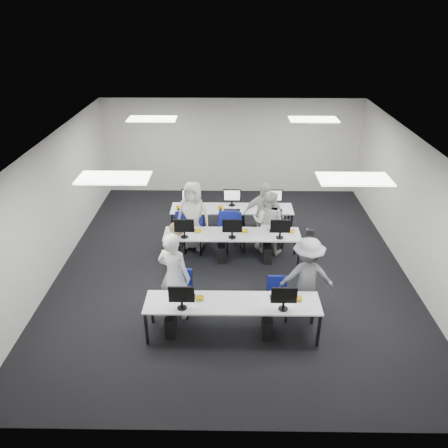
{
  "coord_description": "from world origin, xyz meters",
  "views": [
    {
      "loc": [
        -0.07,
        -8.79,
        5.65
      ],
      "look_at": [
        -0.19,
        0.17,
        1.0
      ],
      "focal_mm": 35.0,
      "sensor_mm": 36.0,
      "label": 1
    }
  ],
  "objects_px": {
    "student_0": "(174,276)",
    "student_2": "(193,215)",
    "chair_5": "(186,231)",
    "photographer": "(307,276)",
    "chair_0": "(180,299)",
    "chair_2": "(194,241)",
    "student_3": "(263,216)",
    "chair_4": "(273,237)",
    "chair_1": "(277,304)",
    "chair_7": "(272,235)",
    "student_1": "(268,222)",
    "desk_front": "(232,304)",
    "chair_3": "(234,239)",
    "chair_6": "(227,231)",
    "desk_mid": "(232,236)"
  },
  "relations": [
    {
      "from": "desk_front",
      "to": "chair_2",
      "type": "height_order",
      "value": "chair_2"
    },
    {
      "from": "student_3",
      "to": "chair_0",
      "type": "bearing_deg",
      "value": -116.17
    },
    {
      "from": "chair_7",
      "to": "student_1",
      "type": "relative_size",
      "value": 0.51
    },
    {
      "from": "chair_0",
      "to": "photographer",
      "type": "bearing_deg",
      "value": 10.49
    },
    {
      "from": "chair_2",
      "to": "student_1",
      "type": "height_order",
      "value": "student_1"
    },
    {
      "from": "chair_1",
      "to": "chair_5",
      "type": "bearing_deg",
      "value": 126.69
    },
    {
      "from": "chair_4",
      "to": "student_2",
      "type": "height_order",
      "value": "student_2"
    },
    {
      "from": "desk_front",
      "to": "student_1",
      "type": "distance_m",
      "value": 3.2
    },
    {
      "from": "chair_6",
      "to": "student_1",
      "type": "distance_m",
      "value": 1.19
    },
    {
      "from": "chair_7",
      "to": "chair_4",
      "type": "bearing_deg",
      "value": -106.3
    },
    {
      "from": "chair_2",
      "to": "chair_5",
      "type": "relative_size",
      "value": 0.93
    },
    {
      "from": "student_1",
      "to": "chair_2",
      "type": "bearing_deg",
      "value": 19.81
    },
    {
      "from": "desk_mid",
      "to": "chair_1",
      "type": "xyz_separation_m",
      "value": [
        0.88,
        -2.04,
        -0.42
      ]
    },
    {
      "from": "chair_0",
      "to": "chair_2",
      "type": "height_order",
      "value": "chair_0"
    },
    {
      "from": "chair_5",
      "to": "student_1",
      "type": "distance_m",
      "value": 2.18
    },
    {
      "from": "chair_2",
      "to": "chair_4",
      "type": "height_order",
      "value": "chair_4"
    },
    {
      "from": "chair_1",
      "to": "student_0",
      "type": "height_order",
      "value": "student_0"
    },
    {
      "from": "desk_front",
      "to": "chair_0",
      "type": "height_order",
      "value": "chair_0"
    },
    {
      "from": "chair_3",
      "to": "chair_6",
      "type": "height_order",
      "value": "chair_6"
    },
    {
      "from": "chair_2",
      "to": "student_2",
      "type": "xyz_separation_m",
      "value": [
        -0.02,
        0.21,
        0.6
      ]
    },
    {
      "from": "photographer",
      "to": "chair_1",
      "type": "bearing_deg",
      "value": 14.3
    },
    {
      "from": "chair_6",
      "to": "chair_2",
      "type": "bearing_deg",
      "value": -155.4
    },
    {
      "from": "chair_1",
      "to": "chair_3",
      "type": "distance_m",
      "value": 2.7
    },
    {
      "from": "desk_front",
      "to": "chair_5",
      "type": "relative_size",
      "value": 3.43
    },
    {
      "from": "chair_1",
      "to": "student_1",
      "type": "bearing_deg",
      "value": 92.01
    },
    {
      "from": "chair_2",
      "to": "chair_4",
      "type": "relative_size",
      "value": 0.94
    },
    {
      "from": "chair_5",
      "to": "photographer",
      "type": "bearing_deg",
      "value": -44.52
    },
    {
      "from": "chair_6",
      "to": "student_0",
      "type": "relative_size",
      "value": 0.53
    },
    {
      "from": "chair_2",
      "to": "chair_7",
      "type": "height_order",
      "value": "chair_2"
    },
    {
      "from": "desk_front",
      "to": "photographer",
      "type": "relative_size",
      "value": 1.93
    },
    {
      "from": "desk_mid",
      "to": "chair_7",
      "type": "height_order",
      "value": "chair_7"
    },
    {
      "from": "chair_5",
      "to": "chair_7",
      "type": "relative_size",
      "value": 1.13
    },
    {
      "from": "student_2",
      "to": "photographer",
      "type": "relative_size",
      "value": 1.06
    },
    {
      "from": "chair_2",
      "to": "chair_3",
      "type": "distance_m",
      "value": 0.99
    },
    {
      "from": "desk_mid",
      "to": "student_3",
      "type": "height_order",
      "value": "student_3"
    },
    {
      "from": "chair_5",
      "to": "student_3",
      "type": "height_order",
      "value": "student_3"
    },
    {
      "from": "student_3",
      "to": "chair_3",
      "type": "bearing_deg",
      "value": -158.7
    },
    {
      "from": "chair_1",
      "to": "chair_2",
      "type": "height_order",
      "value": "chair_2"
    },
    {
      "from": "chair_1",
      "to": "chair_7",
      "type": "bearing_deg",
      "value": 89.06
    },
    {
      "from": "student_1",
      "to": "student_3",
      "type": "xyz_separation_m",
      "value": [
        -0.1,
        0.22,
        0.06
      ]
    },
    {
      "from": "chair_5",
      "to": "student_0",
      "type": "height_order",
      "value": "student_0"
    },
    {
      "from": "desk_mid",
      "to": "chair_4",
      "type": "distance_m",
      "value": 1.28
    },
    {
      "from": "chair_3",
      "to": "photographer",
      "type": "relative_size",
      "value": 0.56
    },
    {
      "from": "desk_mid",
      "to": "chair_2",
      "type": "bearing_deg",
      "value": 154.68
    },
    {
      "from": "chair_5",
      "to": "chair_6",
      "type": "relative_size",
      "value": 0.95
    },
    {
      "from": "chair_6",
      "to": "student_1",
      "type": "xyz_separation_m",
      "value": [
        1.0,
        -0.43,
        0.5
      ]
    },
    {
      "from": "student_0",
      "to": "student_2",
      "type": "bearing_deg",
      "value": -70.22
    },
    {
      "from": "desk_front",
      "to": "chair_0",
      "type": "bearing_deg",
      "value": 147.61
    },
    {
      "from": "chair_6",
      "to": "student_2",
      "type": "relative_size",
      "value": 0.56
    },
    {
      "from": "desk_front",
      "to": "student_3",
      "type": "distance_m",
      "value": 3.39
    }
  ]
}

